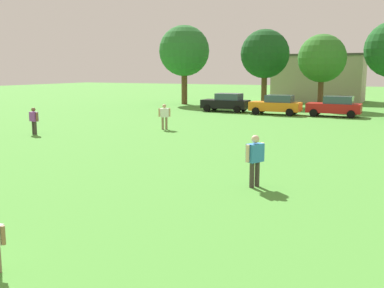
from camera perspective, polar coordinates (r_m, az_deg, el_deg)
name	(u,v)px	position (r m, az deg, el deg)	size (l,w,h in m)	color
ground_plane	(275,124)	(32.67, 10.46, 2.53)	(160.00, 160.00, 0.00)	#4C9338
adult_bystander	(255,156)	(14.81, 7.98, -1.56)	(0.53, 0.76, 1.73)	#3F3833
bystander_near_trees	(164,114)	(29.06, -3.51, 3.76)	(0.67, 0.54, 1.64)	#8C7259
bystander_midfield	(34,119)	(28.35, -19.42, 3.07)	(0.75, 0.41, 1.61)	#3F3833
parked_car_black_0	(226,102)	(41.66, 4.37, 5.29)	(4.30, 2.02, 1.68)	black
parked_car_orange_1	(276,105)	(39.42, 10.65, 4.93)	(4.30, 2.02, 1.68)	orange
parked_car_red_2	(335,106)	(38.92, 17.67, 4.59)	(4.30, 2.02, 1.68)	red
tree_far_left	(184,51)	(50.64, -0.99, 11.70)	(5.56, 5.56, 8.67)	brown
tree_left	(265,54)	(49.61, 9.23, 11.19)	(5.20, 5.20, 8.10)	brown
tree_center	(322,59)	(46.13, 16.17, 10.36)	(4.65, 4.65, 7.24)	brown
house_right	(319,78)	(57.60, 15.82, 8.07)	(10.80, 6.78, 5.66)	tan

